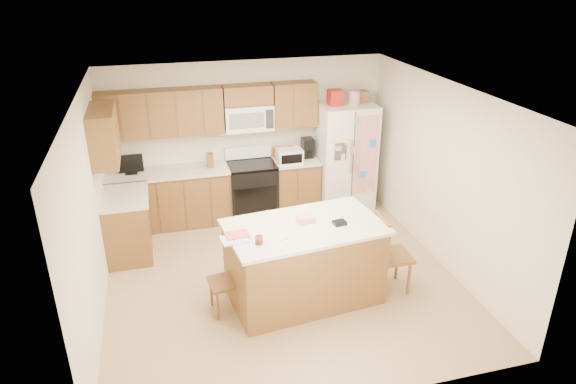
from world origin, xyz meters
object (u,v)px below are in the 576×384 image
object	(u,v)px
refrigerator	(345,156)
windsor_chair_back	(279,238)
island	(304,262)
windsor_chair_right	(391,255)
windsor_chair_left	(226,281)
stove	(252,189)

from	to	relation	value
refrigerator	windsor_chair_back	distance (m)	2.26
island	refrigerator	bearing A→B (deg)	59.38
windsor_chair_back	windsor_chair_right	xyz separation A→B (m)	(1.23, -0.88, 0.05)
refrigerator	windsor_chair_left	size ratio (longest dim) A/B	2.36
stove	windsor_chair_left	bearing A→B (deg)	-108.10
windsor_chair_left	windsor_chair_right	bearing A→B (deg)	-2.33
windsor_chair_left	island	bearing A→B (deg)	0.75
refrigerator	windsor_chair_back	bearing A→B (deg)	-133.73
windsor_chair_back	refrigerator	bearing A→B (deg)	46.27
windsor_chair_back	windsor_chair_right	size ratio (longest dim) A/B	0.89
refrigerator	island	distance (m)	2.79
refrigerator	windsor_chair_left	distance (m)	3.40
refrigerator	island	size ratio (longest dim) A/B	1.02
windsor_chair_left	stove	bearing A→B (deg)	71.90
windsor_chair_left	windsor_chair_right	xyz separation A→B (m)	(2.08, -0.08, 0.08)
island	windsor_chair_right	distance (m)	1.12
island	windsor_chair_back	xyz separation A→B (m)	(-0.12, 0.78, -0.07)
windsor_chair_back	windsor_chair_right	bearing A→B (deg)	-35.38
refrigerator	island	bearing A→B (deg)	-120.62
windsor_chair_right	windsor_chair_back	bearing A→B (deg)	144.62
stove	windsor_chair_left	world-z (taller)	stove
stove	windsor_chair_right	xyz separation A→B (m)	(1.28, -2.54, 0.02)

